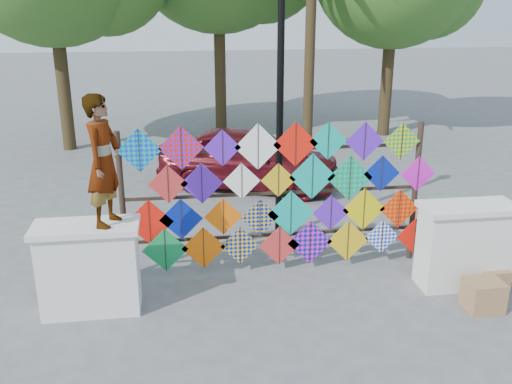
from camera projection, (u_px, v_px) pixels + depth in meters
ground at (282, 290)px, 8.47m from camera, size 80.00×80.00×0.00m
parapet_left at (89, 268)px, 7.71m from camera, size 1.40×0.65×1.28m
parapet_right at (465, 245)px, 8.42m from camera, size 1.40×0.65×1.28m
kite_rack at (279, 197)px, 8.76m from camera, size 4.94×0.24×2.38m
vendor_woman at (103, 161)px, 7.27m from camera, size 0.60×0.73×1.72m
sedan at (249, 158)px, 12.83m from camera, size 4.36×2.94×1.38m
lamppost at (280, 87)px, 9.51m from camera, size 0.28×0.28×4.46m
cardboard_box_near at (483, 295)px, 7.89m from camera, size 0.48×0.43×0.43m
cardboard_box_far at (492, 278)px, 8.44m from camera, size 0.40×0.37×0.34m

